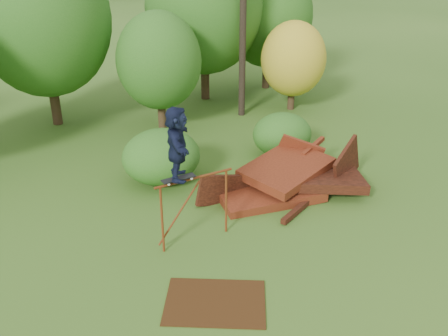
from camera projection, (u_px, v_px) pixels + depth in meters
ground at (289, 247)px, 12.82m from camera, size 240.00×240.00×0.00m
scrap_pile at (290, 179)px, 15.40m from camera, size 5.74×3.50×1.90m
grind_rail at (195, 198)px, 12.51m from camera, size 2.13×0.11×1.87m
skateboard at (179, 178)px, 12.04m from camera, size 0.85×0.25×0.09m
skater at (177, 143)px, 11.64m from camera, size 1.16×1.75×1.81m
flat_plate at (215, 302)px, 10.89m from camera, size 2.68×2.47×0.03m
tree_1 at (42, 19)px, 19.15m from camera, size 5.24×5.24×7.30m
tree_2 at (159, 61)px, 19.38m from camera, size 3.33×3.33×4.69m
tree_3 at (204, 6)px, 22.29m from camera, size 5.30×5.30×7.35m
tree_4 at (293, 59)px, 21.73m from camera, size 2.85×2.85×3.93m
tree_5 at (268, 16)px, 24.26m from camera, size 4.36×4.36×6.12m
shrub_left at (161, 156)px, 15.83m from camera, size 2.51×2.32×1.74m
shrub_right at (282, 134)px, 17.84m from camera, size 2.16×1.98×1.53m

